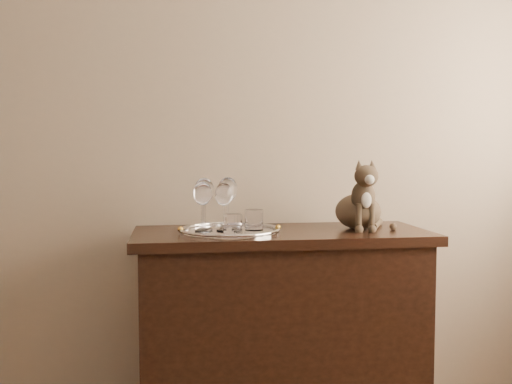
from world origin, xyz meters
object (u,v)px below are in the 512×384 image
Objects in this scene: wine_glass_b at (228,203)px; tumbler_b at (233,225)px; tumbler_c at (254,220)px; tray at (230,232)px; wine_glass_c at (203,207)px; wine_glass_a at (204,204)px; sideboard at (281,332)px; wine_glass_d at (224,207)px; cat at (358,194)px.

wine_glass_b reaches higher than tumbler_b.
wine_glass_b is 2.56× the size of tumbler_c.
wine_glass_c reaches higher than tray.
wine_glass_a reaches higher than tumbler_b.
tumbler_c reaches higher than sideboard.
wine_glass_d is at bearing -174.28° from sideboard.
wine_glass_d is 2.30× the size of tumbler_c.
sideboard is at bearing 36.20° from tumbler_b.
wine_glass_d is at bearing 2.40° from wine_glass_c.
cat is at bearing 5.15° from tray.
sideboard is 4.14× the size of cat.
tray is at bearing 89.10° from tumbler_b.
cat is at bearing -1.75° from wine_glass_b.
wine_glass_b is 0.73× the size of cat.
wine_glass_c is at bearing -173.83° from cat.
cat reaches higher than wine_glass_d.
cat is at bearing 17.97° from tumbler_b.
tray is 2.09× the size of wine_glass_d.
wine_glass_b reaches higher than wine_glass_a.
tumbler_c is at bearing -172.02° from cat.
tumbler_b reaches higher than tray.
wine_glass_a is at bearing -161.79° from wine_glass_b.
tumbler_b is at bearing -59.04° from wine_glass_a.
wine_glass_b is at bearing 18.21° from wine_glass_a.
sideboard is 14.47× the size of tumbler_c.
cat is at bearing 5.89° from tumbler_c.
wine_glass_c is 1.03× the size of wine_glass_d.
sideboard is at bearing -9.38° from wine_glass_b.
tumbler_b is at bearing -89.90° from wine_glass_b.
wine_glass_c reaches higher than tumbler_c.
tray is 0.13m from wine_glass_b.
tumbler_c is 0.29× the size of cat.
tray is 4.95× the size of tumbler_b.
tumbler_c is (0.20, 0.00, -0.06)m from wine_glass_c.
wine_glass_d reaches higher than tumbler_c.
wine_glass_c reaches higher than wine_glass_d.
sideboard is at bearing -0.71° from wine_glass_a.
wine_glass_b is at bearing 90.10° from tumbler_b.
wine_glass_d is (-0.02, -0.06, -0.01)m from wine_glass_b.
wine_glass_a is 0.20m from tumbler_b.
sideboard is at bearing 4.85° from wine_glass_c.
sideboard is at bearing 5.72° from wine_glass_d.
wine_glass_c is 0.66m from cat.
wine_glass_a is at bearing 179.29° from sideboard.
tumbler_c is at bearing 52.99° from tumbler_b.
wine_glass_d reaches higher than tumbler_b.
sideboard is 0.62m from wine_glass_a.
wine_glass_d is at bearing 165.25° from tray.
wine_glass_d reaches higher than tray.
tumbler_c reaches higher than tray.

